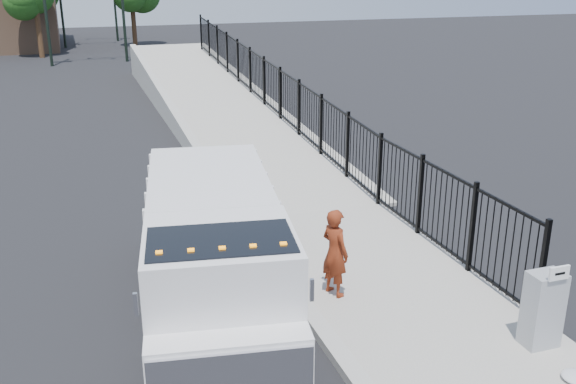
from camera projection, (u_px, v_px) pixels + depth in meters
name	position (u px, v px, depth m)	size (l,w,h in m)	color
ground	(300.00, 304.00, 11.69)	(120.00, 120.00, 0.00)	black
sidewalk	(452.00, 340.00, 10.46)	(3.55, 12.00, 0.12)	#9E998E
curb	(343.00, 361.00, 9.87)	(0.30, 12.00, 0.16)	#ADAAA3
ramp	(218.00, 115.00, 26.62)	(3.95, 24.00, 1.70)	#9E998E
iron_fence	(280.00, 110.00, 23.18)	(0.10, 28.00, 1.80)	black
truck	(214.00, 248.00, 10.84)	(3.22, 7.12, 2.35)	black
worker	(335.00, 252.00, 11.55)	(0.60, 0.40, 1.65)	maroon
utility_cabinet	(543.00, 309.00, 10.03)	(0.55, 0.40, 1.25)	gray
arrow_sign	(559.00, 273.00, 9.59)	(0.35, 0.04, 0.22)	white
debris	(576.00, 377.00, 9.33)	(0.42, 0.42, 0.11)	silver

